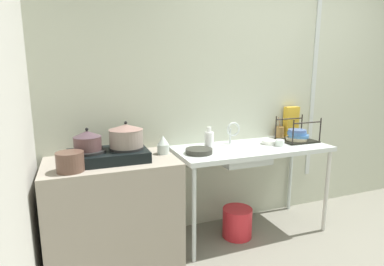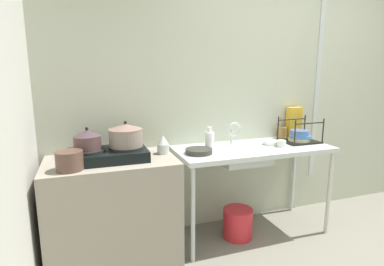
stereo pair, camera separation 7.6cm
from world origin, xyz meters
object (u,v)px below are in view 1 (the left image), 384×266
object	(u,v)px
small_bowl_on_drainboard	(269,142)
bucket_on_floor	(237,222)
pot_on_right_burner	(126,135)
cereal_box	(291,122)
bottle_by_sink	(209,140)
utensil_jar	(279,132)
percolator	(163,145)
cup_by_rack	(280,143)
dish_rack	(297,136)
pot_beside_stove	(70,162)
frying_pan	(199,151)
pot_on_left_burner	(87,140)
stove	(108,155)
faucet	(233,130)
sink_basin	(242,155)

from	to	relation	value
small_bowl_on_drainboard	bucket_on_floor	xyz separation A→B (m)	(-0.37, -0.08, -0.72)
pot_on_right_burner	cereal_box	distance (m)	1.77
bottle_by_sink	small_bowl_on_drainboard	bearing A→B (deg)	-1.86
pot_on_right_burner	utensil_jar	bearing A→B (deg)	8.30
percolator	utensil_jar	xyz separation A→B (m)	(1.30, 0.19, -0.02)
bottle_by_sink	cereal_box	world-z (taller)	cereal_box
cup_by_rack	cereal_box	bearing A→B (deg)	40.58
dish_rack	utensil_jar	bearing A→B (deg)	104.63
cup_by_rack	cereal_box	size ratio (longest dim) A/B	0.26
pot_beside_stove	cereal_box	bearing A→B (deg)	10.77
cup_by_rack	small_bowl_on_drainboard	size ratio (longest dim) A/B	0.56
frying_pan	small_bowl_on_drainboard	distance (m)	0.76
pot_beside_stove	cup_by_rack	world-z (taller)	pot_beside_stove
pot_on_left_burner	pot_beside_stove	distance (m)	0.23
cup_by_rack	bucket_on_floor	size ratio (longest dim) A/B	0.30
cup_by_rack	bucket_on_floor	bearing A→B (deg)	175.97
stove	pot_on_left_burner	bearing A→B (deg)	180.00
frying_pan	cup_by_rack	distance (m)	0.79
percolator	dish_rack	distance (m)	1.36
stove	small_bowl_on_drainboard	bearing A→B (deg)	1.17
faucet	cup_by_rack	size ratio (longest dim) A/B	2.63
percolator	bucket_on_floor	world-z (taller)	percolator
bottle_by_sink	cereal_box	bearing A→B (deg)	10.59
faucet	cereal_box	xyz separation A→B (m)	(0.75, 0.10, 0.02)
percolator	cereal_box	xyz separation A→B (m)	(1.45, 0.19, 0.08)
cereal_box	pot_beside_stove	bearing A→B (deg)	-169.60
utensil_jar	bucket_on_floor	distance (m)	1.03
pot_beside_stove	sink_basin	xyz separation A→B (m)	(1.44, 0.16, -0.14)
pot_on_left_burner	cup_by_rack	world-z (taller)	pot_on_left_burner
utensil_jar	dish_rack	bearing A→B (deg)	-75.37
pot_beside_stove	cup_by_rack	distance (m)	1.79
pot_beside_stove	cup_by_rack	size ratio (longest dim) A/B	2.27
small_bowl_on_drainboard	cup_by_rack	bearing A→B (deg)	-70.27
bucket_on_floor	percolator	bearing A→B (deg)	171.71
pot_on_right_burner	dish_rack	distance (m)	1.67
bottle_by_sink	utensil_jar	distance (m)	0.90
frying_pan	bottle_by_sink	world-z (taller)	bottle_by_sink
small_bowl_on_drainboard	sink_basin	bearing A→B (deg)	-173.23
faucet	frying_pan	world-z (taller)	faucet
pot_on_left_burner	dish_rack	distance (m)	1.95
sink_basin	pot_on_right_burner	bearing A→B (deg)	179.61
dish_rack	bottle_by_sink	bearing A→B (deg)	178.57
pot_on_left_burner	cereal_box	distance (m)	2.05
cereal_box	faucet	bearing A→B (deg)	-172.48
faucet	dish_rack	size ratio (longest dim) A/B	0.63
cup_by_rack	stove	bearing A→B (deg)	177.11
percolator	pot_beside_stove	bearing A→B (deg)	-163.09
utensil_jar	stove	bearing A→B (deg)	-172.37
bucket_on_floor	bottle_by_sink	bearing A→B (deg)	158.49
pot_on_right_burner	faucet	world-z (taller)	pot_on_right_burner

